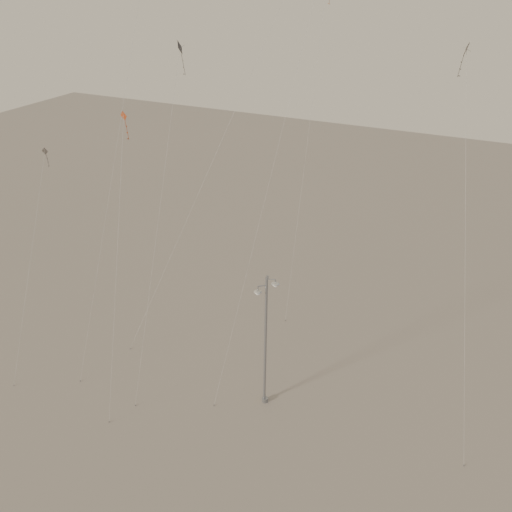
% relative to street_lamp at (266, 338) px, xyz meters
% --- Properties ---
extents(ground, '(160.00, 160.00, 0.00)m').
position_rel_street_lamp_xyz_m(ground, '(-2.34, -6.26, -5.40)').
color(ground, gray).
rests_on(ground, ground).
extents(street_lamp, '(1.47, 1.04, 10.13)m').
position_rel_street_lamp_xyz_m(street_lamp, '(0.00, 0.00, 0.00)').
color(street_lamp, '#95989D').
rests_on(street_lamp, ground).
extents(kite_0, '(1.42, 14.68, 29.71)m').
position_rel_street_lamp_xyz_m(kite_0, '(-13.79, 7.93, 18.47)').
color(kite_0, '#9F3917').
rests_on(kite_0, ground).
extents(kite_1, '(0.95, 7.65, 23.08)m').
position_rel_street_lamp_xyz_m(kite_1, '(-7.34, 1.45, 12.47)').
color(kite_1, '#36312D').
rests_on(kite_1, ground).
extents(kite_3, '(1.68, 3.52, 20.17)m').
position_rel_street_lamp_xyz_m(kite_3, '(-7.54, -3.94, 8.96)').
color(kite_3, '#9F3917').
rests_on(kite_3, ground).
extents(kite_4, '(4.30, 2.80, 23.91)m').
position_rel_street_lamp_xyz_m(kite_4, '(10.37, 1.85, 11.64)').
color(kite_4, '#36312D').
rests_on(kite_4, ground).
extents(kite_5, '(0.38, 7.24, 26.46)m').
position_rel_street_lamp_xyz_m(kite_5, '(-2.75, 15.12, 14.98)').
color(kite_5, brown).
rests_on(kite_5, ground).
extents(kite_6, '(1.41, 8.03, 15.48)m').
position_rel_street_lamp_xyz_m(kite_6, '(-17.87, -0.53, 5.94)').
color(kite_6, '#36312D').
rests_on(kite_6, ground).
extents(kite_7, '(12.20, 11.41, 33.31)m').
position_rel_street_lamp_xyz_m(kite_7, '(-3.24, 9.26, 19.40)').
color(kite_7, '#9F3917').
rests_on(kite_7, ground).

